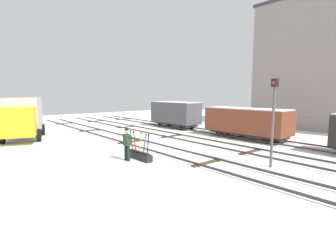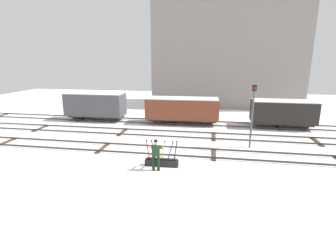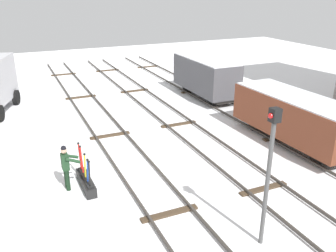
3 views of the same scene
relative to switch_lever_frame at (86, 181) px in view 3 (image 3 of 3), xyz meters
name	(u,v)px [view 3 (image 3 of 3)]	position (x,y,z in m)	size (l,w,h in m)	color
ground_plane	(134,167)	(-0.74, 2.07, -0.25)	(60.00, 60.00, 0.00)	white
track_main_line	(134,165)	(-0.74, 2.07, -0.15)	(44.00, 1.94, 0.18)	#38332D
track_siding_near	(213,149)	(-0.74, 5.76, -0.15)	(44.00, 1.94, 0.18)	#38332D
track_siding_far	(280,135)	(-0.74, 9.51, -0.14)	(44.00, 1.94, 0.18)	#38332D
switch_lever_frame	(86,181)	(0.00, 0.00, 0.00)	(1.81, 0.39, 1.45)	black
rail_worker	(66,165)	(-0.18, -0.60, 0.69)	(0.54, 0.64, 1.69)	black
signal_post	(269,166)	(5.07, 3.88, 2.21)	(0.24, 0.32, 4.04)	#4C4C4C
freight_car_mid_siding	(205,75)	(-8.11, 9.51, 1.20)	(5.37, 2.01, 2.55)	#2D2B28
freight_car_near_switch	(294,116)	(0.00, 9.51, 1.07)	(6.32, 2.31, 2.29)	#2D2B28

